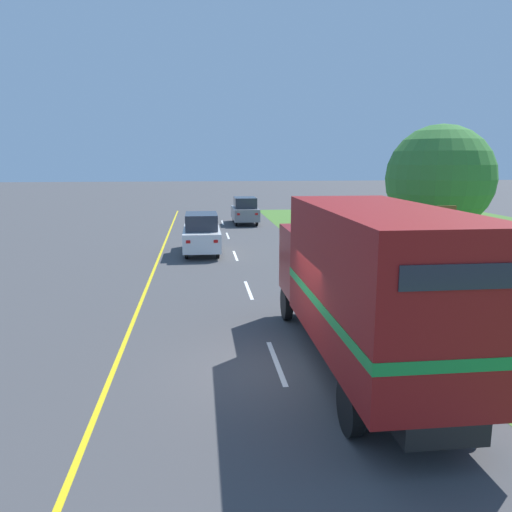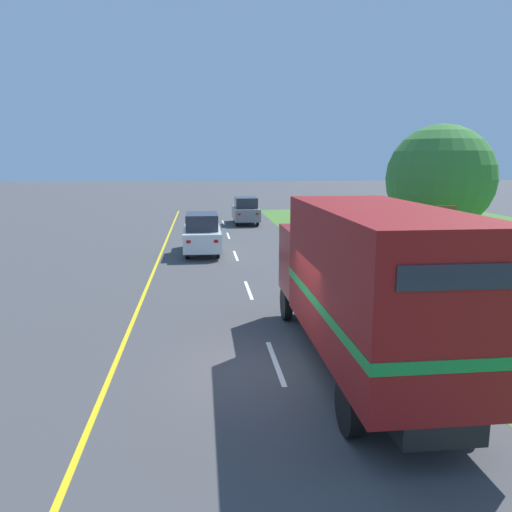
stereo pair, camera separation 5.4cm
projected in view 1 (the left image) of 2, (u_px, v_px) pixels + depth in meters
ground_plane at (279, 369)px, 11.23m from camera, size 200.00×200.00×0.00m
edge_line_yellow at (153, 272)px, 20.86m from camera, size 0.12×51.42×0.01m
centre_dash_near at (276, 362)px, 11.61m from camera, size 0.12×2.60×0.01m
centre_dash_mid_a at (249, 290)px, 18.05m from camera, size 0.12×2.60×0.01m
centre_dash_mid_b at (235, 256)px, 24.49m from camera, size 0.12×2.60×0.01m
centre_dash_far at (228, 236)px, 30.93m from camera, size 0.12×2.60×0.01m
centre_dash_farthest at (223, 223)px, 37.36m from camera, size 0.12×2.60×0.01m
horse_trailer_truck at (365, 281)px, 10.73m from camera, size 2.40×8.47×3.73m
lead_car_white at (202, 233)px, 24.93m from camera, size 1.80×4.43×2.03m
lead_car_grey_ahead at (245, 210)px, 36.55m from camera, size 1.80×4.12×1.95m
highway_sign at (424, 237)px, 17.11m from camera, size 2.24×0.09×3.10m
roadside_tree_near at (440, 179)px, 21.48m from camera, size 4.61×4.61×6.14m
roadside_tree_mid at (451, 179)px, 28.33m from camera, size 3.70×3.70×5.40m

